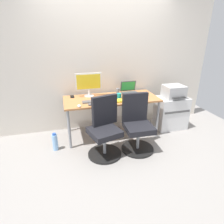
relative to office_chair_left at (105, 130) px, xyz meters
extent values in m
plane|color=gray|center=(0.27, 0.59, -0.42)|extent=(5.28, 5.28, 0.00)
cube|color=silver|center=(0.27, 1.03, 0.88)|extent=(4.40, 0.04, 2.60)
cube|color=#B77542|center=(0.27, 0.59, 0.29)|extent=(1.70, 0.72, 0.03)
cylinder|color=gray|center=(-0.53, 0.28, -0.07)|extent=(0.04, 0.04, 0.70)
cylinder|color=gray|center=(1.07, 0.28, -0.07)|extent=(0.04, 0.04, 0.70)
cylinder|color=gray|center=(-0.53, 0.90, -0.07)|extent=(0.04, 0.04, 0.70)
cylinder|color=gray|center=(1.07, 0.90, -0.07)|extent=(0.04, 0.04, 0.70)
cylinder|color=black|center=(-0.02, -0.06, -0.41)|extent=(0.54, 0.54, 0.03)
cylinder|color=gray|center=(-0.02, -0.06, -0.22)|extent=(0.05, 0.05, 0.34)
cube|color=black|center=(-0.02, -0.06, -0.01)|extent=(0.54, 0.54, 0.09)
cube|color=black|center=(0.03, 0.12, 0.28)|extent=(0.42, 0.18, 0.48)
cylinder|color=black|center=(0.55, -0.06, -0.41)|extent=(0.54, 0.54, 0.03)
cylinder|color=gray|center=(0.55, -0.06, -0.22)|extent=(0.05, 0.05, 0.34)
cube|color=black|center=(0.55, -0.06, -0.01)|extent=(0.46, 0.46, 0.09)
cube|color=black|center=(0.54, 0.12, 0.28)|extent=(0.42, 0.09, 0.48)
cube|color=silver|center=(1.51, 0.54, -0.10)|extent=(0.60, 0.41, 0.65)
cube|color=#4C4C4C|center=(1.51, 0.33, 0.00)|extent=(0.54, 0.01, 0.04)
cube|color=#B7B7B7|center=(1.51, 0.54, 0.35)|extent=(0.38, 0.34, 0.24)
cube|color=#262626|center=(1.51, 0.34, 0.29)|extent=(0.27, 0.06, 0.01)
cylinder|color=#8CBFF2|center=(-0.78, 0.29, -0.28)|extent=(0.09, 0.09, 0.28)
cylinder|color=#2D59B2|center=(-0.78, 0.29, -0.13)|extent=(0.06, 0.06, 0.03)
cylinder|color=silver|center=(-0.10, 0.81, 0.31)|extent=(0.18, 0.18, 0.01)
cylinder|color=silver|center=(-0.10, 0.81, 0.37)|extent=(0.04, 0.04, 0.11)
cube|color=silver|center=(-0.10, 0.81, 0.58)|extent=(0.48, 0.03, 0.31)
cube|color=yellow|center=(-0.10, 0.79, 0.58)|extent=(0.43, 0.00, 0.26)
cube|color=#4C4C51|center=(0.69, 0.75, 0.32)|extent=(0.31, 0.22, 0.02)
cube|color=#4C4C51|center=(0.69, 0.88, 0.43)|extent=(0.31, 0.05, 0.21)
cube|color=green|center=(0.69, 0.88, 0.43)|extent=(0.28, 0.04, 0.18)
cube|color=#515156|center=(-0.10, 0.47, 0.32)|extent=(0.34, 0.12, 0.02)
cube|color=#2D2D2D|center=(0.67, 0.45, 0.32)|extent=(0.34, 0.12, 0.02)
ellipsoid|color=#515156|center=(-0.17, 0.32, 0.32)|extent=(0.06, 0.10, 0.03)
ellipsoid|color=silver|center=(-0.34, 0.30, 0.32)|extent=(0.06, 0.10, 0.03)
cylinder|color=teal|center=(0.40, 0.54, 0.35)|extent=(0.08, 0.08, 0.09)
cylinder|color=slate|center=(0.45, 0.81, 0.36)|extent=(0.07, 0.07, 0.10)
cube|color=black|center=(-0.42, 0.84, 0.31)|extent=(0.07, 0.14, 0.01)
cube|color=yellow|center=(0.31, 0.38, 0.32)|extent=(0.21, 0.15, 0.03)
camera|label=1|loc=(-0.57, -2.57, 1.40)|focal=30.35mm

